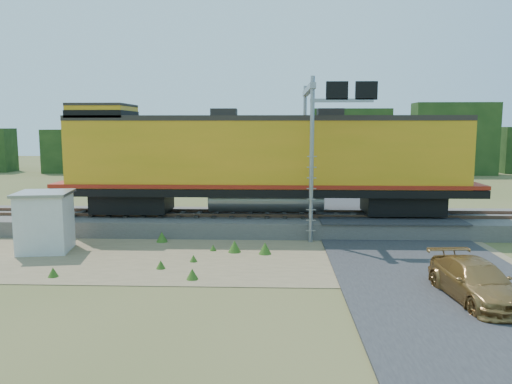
{
  "coord_description": "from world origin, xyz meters",
  "views": [
    {
      "loc": [
        1.29,
        -19.69,
        5.41
      ],
      "look_at": [
        0.42,
        3.0,
        2.4
      ],
      "focal_mm": 35.0,
      "sensor_mm": 36.0,
      "label": 1
    }
  ],
  "objects_px": {
    "shed": "(45,221)",
    "signal_gantry": "(317,120)",
    "locomotive": "(260,159)",
    "car": "(476,281)"
  },
  "relations": [
    {
      "from": "shed",
      "to": "signal_gantry",
      "type": "xyz_separation_m",
      "value": [
        11.99,
        4.22,
        4.37
      ]
    },
    {
      "from": "car",
      "to": "signal_gantry",
      "type": "bearing_deg",
      "value": 107.18
    },
    {
      "from": "shed",
      "to": "signal_gantry",
      "type": "height_order",
      "value": "signal_gantry"
    },
    {
      "from": "locomotive",
      "to": "car",
      "type": "xyz_separation_m",
      "value": [
        7.04,
        -10.46,
        -3.09
      ]
    },
    {
      "from": "shed",
      "to": "signal_gantry",
      "type": "distance_m",
      "value": 13.44
    },
    {
      "from": "signal_gantry",
      "to": "locomotive",
      "type": "bearing_deg",
      "value": 166.51
    },
    {
      "from": "shed",
      "to": "locomotive",
      "type": "bearing_deg",
      "value": 18.94
    },
    {
      "from": "signal_gantry",
      "to": "car",
      "type": "distance_m",
      "value": 11.79
    },
    {
      "from": "locomotive",
      "to": "signal_gantry",
      "type": "distance_m",
      "value": 3.54
    },
    {
      "from": "locomotive",
      "to": "car",
      "type": "height_order",
      "value": "locomotive"
    }
  ]
}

